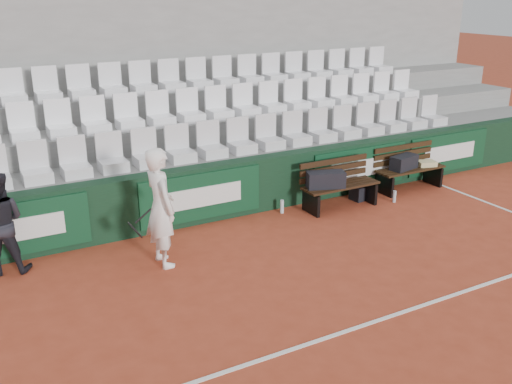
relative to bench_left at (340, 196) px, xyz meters
name	(u,v)px	position (x,y,z in m)	size (l,w,h in m)	color
ground	(347,331)	(-2.39, -3.37, -0.23)	(80.00, 80.00, 0.00)	#AD4127
court_baseline	(347,331)	(-2.39, -3.37, -0.22)	(18.00, 0.06, 0.01)	white
back_barrier	(212,192)	(-2.32, 0.62, 0.28)	(18.00, 0.34, 1.00)	#10311C
grandstand_tier_front	(194,183)	(-2.39, 1.25, 0.28)	(18.00, 0.95, 1.00)	gray
grandstand_tier_mid	(175,158)	(-2.39, 2.20, 0.50)	(18.00, 0.95, 1.45)	gray
grandstand_tier_back	(158,137)	(-2.39, 3.15, 0.72)	(18.00, 0.95, 1.90)	gray
grandstand_rear_wall	(145,72)	(-2.39, 3.78, 1.98)	(18.00, 0.30, 4.40)	gray
seat_row_front	(197,142)	(-2.39, 1.08, 1.09)	(11.90, 0.44, 0.63)	silver
seat_row_mid	(176,107)	(-2.39, 2.03, 1.54)	(11.90, 0.44, 0.63)	white
seat_row_back	(157,76)	(-2.39, 2.98, 1.99)	(11.90, 0.44, 0.63)	white
bench_left	(340,196)	(0.00, 0.00, 0.00)	(1.50, 0.56, 0.45)	black
bench_right	(409,179)	(1.85, 0.16, 0.00)	(1.50, 0.56, 0.45)	black
sports_bag_left	(326,180)	(-0.35, 0.00, 0.37)	(0.68, 0.29, 0.29)	black
sports_bag_right	(404,162)	(1.68, 0.17, 0.36)	(0.60, 0.28, 0.28)	black
towel	(426,163)	(2.24, 0.12, 0.28)	(0.36, 0.26, 0.10)	#CBC283
sports_bag_ground	(362,192)	(0.65, 0.16, -0.09)	(0.45, 0.28, 0.28)	black
water_bottle_near	(282,206)	(-1.10, 0.27, -0.10)	(0.07, 0.07, 0.25)	silver
water_bottle_far	(394,196)	(1.07, -0.28, -0.11)	(0.06, 0.06, 0.23)	#B0BFC8
tennis_player	(161,208)	(-3.69, -0.62, 0.66)	(0.72, 0.67, 1.78)	white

